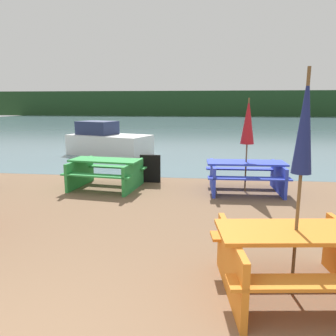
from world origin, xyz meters
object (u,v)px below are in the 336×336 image
object	(u,v)px
umbrella_navy	(305,126)
umbrella_crimson	(248,122)
picnic_table_green	(106,171)
picnic_table_blue	(246,173)
signboard	(150,169)
boat	(108,142)
picnic_table_orange	(294,255)

from	to	relation	value
umbrella_navy	umbrella_crimson	bearing A→B (deg)	90.55
picnic_table_green	picnic_table_blue	bearing A→B (deg)	1.59
picnic_table_blue	signboard	world-z (taller)	signboard
umbrella_navy	boat	distance (m)	10.97
picnic_table_green	umbrella_navy	world-z (taller)	umbrella_navy
picnic_table_orange	umbrella_crimson	world-z (taller)	umbrella_crimson
umbrella_crimson	umbrella_navy	bearing A→B (deg)	-89.45
picnic_table_green	umbrella_crimson	bearing A→B (deg)	1.59
picnic_table_orange	boat	distance (m)	10.89
picnic_table_orange	umbrella_navy	size ratio (longest dim) A/B	0.74
signboard	picnic_table_blue	bearing A→B (deg)	-14.75
umbrella_crimson	picnic_table_green	bearing A→B (deg)	-178.41
picnic_table_orange	picnic_table_blue	world-z (taller)	picnic_table_orange
picnic_table_orange	umbrella_crimson	xyz separation A→B (m)	(-0.04, 4.38, 1.22)
signboard	boat	bearing A→B (deg)	119.40
picnic_table_orange	signboard	bearing A→B (deg)	116.35
picnic_table_orange	boat	size ratio (longest dim) A/B	0.50
boat	signboard	distance (m)	5.28
picnic_table_green	picnic_table_orange	bearing A→B (deg)	-50.87
picnic_table_orange	umbrella_crimson	size ratio (longest dim) A/B	0.83
picnic_table_green	picnic_table_blue	distance (m)	3.45
umbrella_crimson	boat	size ratio (longest dim) A/B	0.61
signboard	picnic_table_orange	bearing A→B (deg)	-63.65
umbrella_crimson	signboard	world-z (taller)	umbrella_crimson
picnic_table_orange	umbrella_crimson	distance (m)	4.55
umbrella_navy	signboard	bearing A→B (deg)	116.35
boat	signboard	world-z (taller)	boat
umbrella_navy	picnic_table_orange	bearing A→B (deg)	0.00
umbrella_crimson	picnic_table_blue	bearing A→B (deg)	63.43
picnic_table_blue	umbrella_crimson	size ratio (longest dim) A/B	0.85
picnic_table_blue	boat	size ratio (longest dim) A/B	0.52
umbrella_navy	picnic_table_blue	bearing A→B (deg)	90.55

